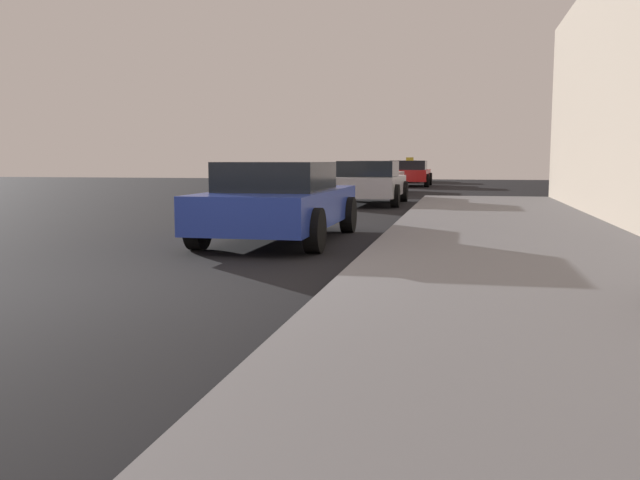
% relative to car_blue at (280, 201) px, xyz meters
% --- Properties ---
extents(ground_plane, '(80.00, 80.00, 0.00)m').
position_rel_car_blue_xyz_m(ground_plane, '(-0.32, -4.19, -0.65)').
color(ground_plane, black).
extents(sidewalk, '(4.00, 32.00, 0.15)m').
position_rel_car_blue_xyz_m(sidewalk, '(3.68, -4.19, -0.57)').
color(sidewalk, slate).
rests_on(sidewalk, ground_plane).
extents(car_blue, '(1.96, 4.42, 1.27)m').
position_rel_car_blue_xyz_m(car_blue, '(0.00, 0.00, 0.00)').
color(car_blue, '#233899').
rests_on(car_blue, ground_plane).
extents(car_silver, '(2.02, 4.29, 1.27)m').
position_rel_car_blue_xyz_m(car_silver, '(0.17, 9.38, 0.00)').
color(car_silver, '#B7B7BF').
rests_on(car_silver, ground_plane).
extents(car_white, '(1.97, 4.49, 1.27)m').
position_rel_car_blue_xyz_m(car_white, '(-0.49, 16.56, 0.00)').
color(car_white, white).
rests_on(car_white, ground_plane).
extents(car_red, '(2.06, 4.42, 1.43)m').
position_rel_car_blue_xyz_m(car_red, '(0.25, 23.71, 0.00)').
color(car_red, red).
rests_on(car_red, ground_plane).
extents(car_green, '(2.03, 4.52, 1.27)m').
position_rel_car_blue_xyz_m(car_green, '(-0.59, 30.61, 0.00)').
color(car_green, '#196638').
rests_on(car_green, ground_plane).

